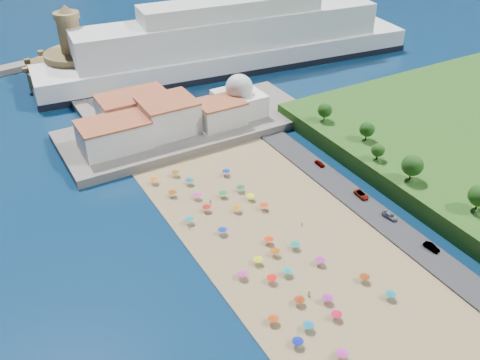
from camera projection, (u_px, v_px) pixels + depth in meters
ground at (275, 258)px, 135.36m from camera, size 700.00×700.00×0.00m
terrace at (188, 127)px, 191.62m from camera, size 90.00×36.00×3.00m
jetty at (99, 104)px, 208.02m from camera, size 18.00×70.00×2.40m
waterfront_buildings at (152, 118)px, 183.16m from camera, size 57.00×29.00×11.00m
domed_building at (239, 98)px, 194.37m from camera, size 16.00×16.00×15.00m
fortress at (75, 66)px, 226.76m from camera, size 40.00×40.00×32.40m
cruise_ship at (232, 44)px, 236.85m from camera, size 173.53×43.72×37.57m
beach_parasols at (291, 274)px, 127.21m from camera, size 31.23×114.84×2.20m
beachgoers at (272, 257)px, 133.72m from camera, size 27.96×91.88×1.85m
parked_cars at (392, 218)px, 146.95m from camera, size 2.69×73.87×1.45m
hillside_trees at (436, 179)px, 147.24m from camera, size 14.34×109.33×7.98m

